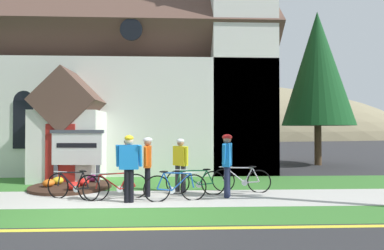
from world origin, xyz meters
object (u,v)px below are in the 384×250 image
Objects in this scene: roadside_conifer at (317,69)px; cyclist_in_white_jersey at (128,162)px; bicycle_red at (241,180)px; cyclist_in_yellow_jersey at (129,163)px; cyclist_in_blue_jersey at (180,161)px; bicycle_blue at (196,182)px; cyclist_in_green_jersey at (227,160)px; bicycle_yellow at (73,186)px; bicycle_silver at (116,186)px; church_sign at (77,149)px; bicycle_white at (175,187)px; cyclist_in_orange_jersey at (148,162)px.

cyclist_in_white_jersey is at bearing -141.77° from roadside_conifer.
cyclist_in_yellow_jersey is at bearing -158.69° from bicycle_red.
cyclist_in_white_jersey is (-1.55, -0.20, -0.01)m from cyclist_in_blue_jersey.
bicycle_blue is at bearing -168.04° from bicycle_red.
cyclist_in_green_jersey reaches higher than bicycle_red.
bicycle_yellow is (-3.36, -0.52, 0.00)m from bicycle_blue.
cyclist_in_green_jersey reaches higher than cyclist_in_white_jersey.
bicycle_red is (3.60, 0.89, 0.01)m from bicycle_silver.
cyclist_in_white_jersey is (-0.21, 1.12, -0.10)m from cyclist_in_yellow_jersey.
cyclist_in_white_jersey is (0.19, 0.77, 0.58)m from bicycle_silver.
church_sign is 12.91m from roadside_conifer.
cyclist_in_green_jersey is 2.93m from cyclist_in_white_jersey.
church_sign is at bearing 143.55° from bicycle_white.
cyclist_in_yellow_jersey is at bearing -42.03° from bicycle_silver.
cyclist_in_orange_jersey is 0.20× the size of roadside_conifer.
bicycle_red is 10.11m from roadside_conifer.
cyclist_in_green_jersey reaches higher than bicycle_blue.
bicycle_yellow is (-2.78, 0.31, -0.00)m from bicycle_white.
bicycle_white is (3.40, -2.51, -0.85)m from church_sign.
bicycle_red is 1.14m from cyclist_in_green_jersey.
bicycle_white is at bearing -150.42° from bicycle_red.
bicycle_silver is at bearing -151.03° from cyclist_in_blue_jersey.
cyclist_in_green_jersey is at bearing 15.53° from bicycle_white.
roadside_conifer is at bearing 46.08° from bicycle_blue.
cyclist_in_orange_jersey is 2.26m from cyclist_in_green_jersey.
bicycle_red is at bearing 9.76° from bicycle_yellow.
cyclist_in_orange_jersey is at bearing -169.69° from bicycle_red.
bicycle_red is at bearing 21.31° from cyclist_in_yellow_jersey.
bicycle_yellow is 13.79m from roadside_conifer.
bicycle_red is 4.85m from bicycle_yellow.
cyclist_in_blue_jersey is at bearing -137.20° from roadside_conifer.
cyclist_in_green_jersey is (-0.54, -0.73, 0.68)m from bicycle_red.
cyclist_in_green_jersey is at bearing 11.06° from cyclist_in_yellow_jersey.
cyclist_in_yellow_jersey is 1.08× the size of cyclist_in_white_jersey.
cyclist_in_yellow_jersey is at bearing -152.03° from bicycle_blue.
bicycle_white is 1.18m from cyclist_in_orange_jersey.
bicycle_blue is 1.04× the size of bicycle_white.
roadside_conifer reaches higher than cyclist_in_orange_jersey.
bicycle_red is at bearing 13.92° from bicycle_silver.
cyclist_in_green_jersey is at bearing -11.92° from cyclist_in_white_jersey.
roadside_conifer is (10.33, 7.75, 4.83)m from bicycle_yellow.
cyclist_in_white_jersey is (-2.86, 0.60, -0.11)m from cyclist_in_green_jersey.
roadside_conifer reaches higher than cyclist_in_yellow_jersey.
bicycle_silver is 1.02× the size of cyclist_in_blue_jersey.
church_sign is at bearing 159.75° from cyclist_in_blue_jersey.
cyclist_in_orange_jersey reaches higher than bicycle_white.
roadside_conifer reaches higher than cyclist_in_green_jersey.
cyclist_in_blue_jersey reaches higher than bicycle_red.
cyclist_in_green_jersey is at bearing 3.03° from bicycle_silver.
church_sign is 3.23m from cyclist_in_orange_jersey.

